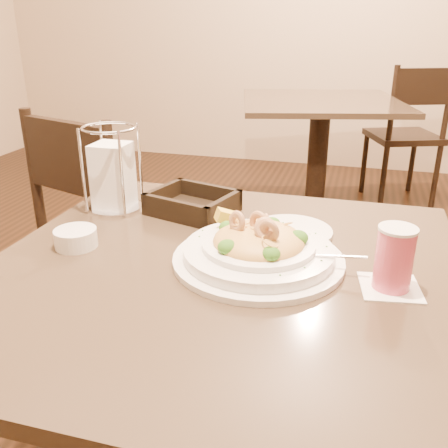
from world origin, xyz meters
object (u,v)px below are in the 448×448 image
(background_table, at_px, (319,140))
(side_plate, at_px, (291,232))
(dining_chair_near, at_px, (108,234))
(main_table, at_px, (221,367))
(bread_basket, at_px, (193,205))
(butter_ramekin, at_px, (76,238))
(dining_chair_far, at_px, (407,131))
(drink_glass, at_px, (394,259))
(pasta_bowl, at_px, (258,248))
(napkin_caddy, at_px, (113,174))

(background_table, bearing_deg, side_plate, -86.55)
(dining_chair_near, bearing_deg, main_table, 152.94)
(bread_basket, bearing_deg, background_table, 86.12)
(butter_ramekin, bearing_deg, dining_chair_far, 72.68)
(dining_chair_near, bearing_deg, bread_basket, 160.73)
(background_table, height_order, bread_basket, bread_basket)
(drink_glass, bearing_deg, dining_chair_near, 146.20)
(dining_chair_far, height_order, pasta_bowl, dining_chair_far)
(background_table, distance_m, bread_basket, 1.95)
(background_table, xyz_separation_m, bread_basket, (-0.13, -1.93, 0.26))
(dining_chair_near, xyz_separation_m, drink_glass, (0.89, -0.60, 0.31))
(dining_chair_near, xyz_separation_m, dining_chair_far, (1.10, 2.08, 0.00))
(dining_chair_far, distance_m, bread_basket, 2.52)
(background_table, bearing_deg, butter_ramekin, -97.83)
(main_table, bearing_deg, background_table, 90.41)
(background_table, height_order, dining_chair_far, dining_chair_far)
(dining_chair_near, height_order, drink_glass, dining_chair_near)
(dining_chair_far, bearing_deg, main_table, 58.07)
(napkin_caddy, bearing_deg, dining_chair_far, 70.65)
(napkin_caddy, relative_size, side_plate, 1.14)
(pasta_bowl, bearing_deg, bread_basket, 133.51)
(butter_ramekin, bearing_deg, main_table, -1.00)
(bread_basket, bearing_deg, pasta_bowl, -46.49)
(dining_chair_far, bearing_deg, napkin_caddy, 49.67)
(dining_chair_far, bearing_deg, bread_basket, 53.67)
(drink_glass, relative_size, bread_basket, 0.51)
(butter_ramekin, bearing_deg, bread_basket, 56.15)
(dining_chair_near, xyz_separation_m, pasta_bowl, (0.64, -0.56, 0.28))
(pasta_bowl, relative_size, butter_ramekin, 4.23)
(dining_chair_far, height_order, bread_basket, dining_chair_far)
(pasta_bowl, relative_size, drink_glass, 3.17)
(pasta_bowl, bearing_deg, side_plate, 75.38)
(background_table, bearing_deg, napkin_caddy, -99.46)
(drink_glass, xyz_separation_m, side_plate, (-0.21, 0.19, -0.05))
(dining_chair_far, xyz_separation_m, bread_basket, (-0.66, -2.42, 0.27))
(pasta_bowl, relative_size, napkin_caddy, 1.77)
(background_table, height_order, napkin_caddy, napkin_caddy)
(drink_glass, distance_m, butter_ramekin, 0.63)
(dining_chair_near, height_order, side_plate, dining_chair_near)
(dining_chair_near, relative_size, butter_ramekin, 10.65)
(pasta_bowl, distance_m, butter_ramekin, 0.38)
(background_table, distance_m, napkin_caddy, 2.01)
(dining_chair_far, bearing_deg, side_plate, 59.59)
(dining_chair_far, distance_m, napkin_caddy, 2.61)
(main_table, relative_size, side_plate, 4.94)
(main_table, relative_size, background_table, 0.83)
(background_table, bearing_deg, main_table, -89.59)
(drink_glass, distance_m, bread_basket, 0.52)
(bread_basket, bearing_deg, dining_chair_near, 141.99)
(background_table, xyz_separation_m, dining_chair_far, (0.53, 0.49, -0.02))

